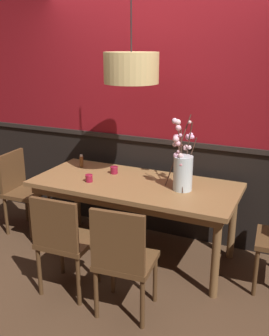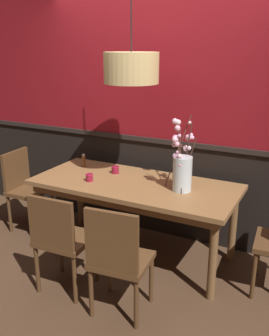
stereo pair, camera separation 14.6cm
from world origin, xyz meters
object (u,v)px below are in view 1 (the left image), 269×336
dining_table (134,191)px  candle_holder_nearer_center (114,170)px  chair_near_side_left (63,239)px  pendant_lamp (131,68)px  chair_far_side_right (192,184)px  candle_holder_nearer_edge (89,178)px  vase_with_blossoms (182,169)px  condiment_bottle (81,161)px  chair_head_west_end (21,187)px  chair_far_side_left (142,175)px  chair_near_side_right (123,257)px

dining_table → candle_holder_nearer_center: 0.36m
chair_near_side_left → pendant_lamp: (0.24, 0.82, 1.32)m
chair_far_side_right → candle_holder_nearer_center: size_ratio=11.73×
candle_holder_nearer_edge → pendant_lamp: 1.10m
vase_with_blossoms → condiment_bottle: size_ratio=4.72×
dining_table → chair_head_west_end: 1.40m
chair_far_side_left → candle_holder_nearer_center: size_ratio=12.06×
chair_head_west_end → candle_holder_nearer_center: bearing=9.0°
dining_table → vase_with_blossoms: bearing=2.0°
chair_far_side_right → condiment_bottle: (-1.05, -0.64, 0.31)m
chair_near_side_left → chair_near_side_right: chair_near_side_right is taller
vase_with_blossoms → candle_holder_nearer_edge: 0.90m
candle_holder_nearer_center → candle_holder_nearer_edge: candle_holder_nearer_center is taller
candle_holder_nearer_center → pendant_lamp: (0.27, -0.16, 1.02)m
candle_holder_nearer_edge → condiment_bottle: bearing=130.9°
chair_far_side_left → chair_far_side_right: (0.64, -0.04, -0.00)m
chair_far_side_left → condiment_bottle: chair_far_side_left is taller
chair_far_side_left → candle_holder_nearer_center: bearing=-89.4°
chair_far_side_right → candle_holder_nearer_edge: (-0.74, -1.00, 0.28)m
chair_head_west_end → vase_with_blossoms: (1.85, 0.03, 0.45)m
chair_far_side_right → condiment_bottle: size_ratio=6.75×
chair_far_side_left → condiment_bottle: 0.85m
candle_holder_nearer_edge → candle_holder_nearer_center: bearing=71.7°
chair_near_side_left → vase_with_blossoms: size_ratio=1.36×
chair_far_side_left → pendant_lamp: (0.28, -0.88, 1.30)m
dining_table → candle_holder_nearer_edge: bearing=-158.3°
chair_near_side_right → candle_holder_nearer_edge: 1.05m
candle_holder_nearer_center → candle_holder_nearer_edge: bearing=-108.3°
chair_near_side_left → chair_near_side_right: size_ratio=0.97×
chair_far_side_left → candle_holder_nearer_edge: 1.08m
chair_head_west_end → chair_far_side_left: 1.40m
chair_head_west_end → candle_holder_nearer_edge: bearing=-8.4°
chair_near_side_left → chair_far_side_left: bearing=91.4°
condiment_bottle → pendant_lamp: (0.68, -0.20, 0.99)m
chair_near_side_left → condiment_bottle: size_ratio=6.44×
vase_with_blossoms → chair_near_side_left: bearing=-131.2°
chair_far_side_right → candle_holder_nearer_center: chair_far_side_right is taller
chair_near_side_left → candle_holder_nearer_center: (-0.03, 0.97, 0.30)m
chair_head_west_end → vase_with_blossoms: bearing=1.0°
chair_near_side_left → condiment_bottle: (-0.45, 1.01, 0.32)m
chair_near_side_left → chair_far_side_right: chair_far_side_right is taller
vase_with_blossoms → condiment_bottle: 1.20m
chair_far_side_left → vase_with_blossoms: vase_with_blossoms is taller
condiment_bottle → pendant_lamp: pendant_lamp is taller
chair_far_side_left → vase_with_blossoms: (0.77, -0.86, 0.44)m
candle_holder_nearer_center → candle_holder_nearer_edge: size_ratio=1.09×
candle_holder_nearer_center → vase_with_blossoms: bearing=-10.3°
candle_holder_nearer_center → condiment_bottle: bearing=174.5°
chair_far_side_left → candle_holder_nearer_edge: bearing=-95.4°
chair_head_west_end → pendant_lamp: pendant_lamp is taller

